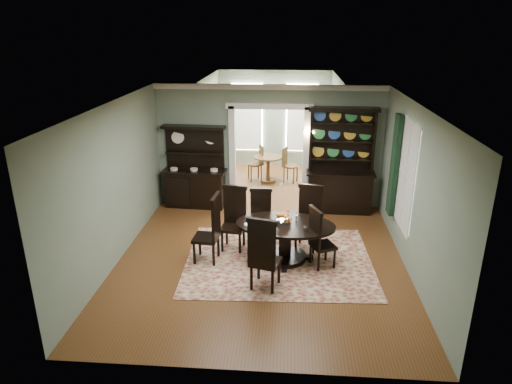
# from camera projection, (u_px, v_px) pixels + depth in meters

# --- Properties ---
(room) EXTENTS (5.51, 6.01, 3.01)m
(room) POSITION_uv_depth(u_px,v_px,m) (261.00, 183.00, 8.34)
(room) COLOR brown
(room) RESTS_ON ground
(parlor) EXTENTS (3.51, 3.50, 3.01)m
(parlor) POSITION_uv_depth(u_px,v_px,m) (273.00, 125.00, 13.50)
(parlor) COLOR brown
(parlor) RESTS_ON ground
(doorway_trim) EXTENTS (2.08, 0.25, 2.57)m
(doorway_trim) POSITION_uv_depth(u_px,v_px,m) (269.00, 142.00, 11.09)
(doorway_trim) COLOR silver
(doorway_trim) RESTS_ON floor
(right_window) EXTENTS (0.15, 1.47, 2.12)m
(right_window) POSITION_uv_depth(u_px,v_px,m) (400.00, 171.00, 8.97)
(right_window) COLOR white
(right_window) RESTS_ON wall_right
(wall_sconce) EXTENTS (0.27, 0.21, 0.21)m
(wall_sconce) POSITION_uv_depth(u_px,v_px,m) (309.00, 133.00, 10.79)
(wall_sconce) COLOR #B98731
(wall_sconce) RESTS_ON back_wall_right
(rug) EXTENTS (3.68, 3.00, 0.01)m
(rug) POSITION_uv_depth(u_px,v_px,m) (279.00, 260.00, 8.86)
(rug) COLOR maroon
(rug) RESTS_ON floor
(dining_table) EXTENTS (2.01, 1.93, 0.75)m
(dining_table) POSITION_uv_depth(u_px,v_px,m) (285.00, 235.00, 8.74)
(dining_table) COLOR black
(dining_table) RESTS_ON rug
(centerpiece) EXTENTS (1.41, 0.91, 0.23)m
(centerpiece) POSITION_uv_depth(u_px,v_px,m) (284.00, 220.00, 8.68)
(centerpiece) COLOR silver
(centerpiece) RESTS_ON dining_table
(chair_far_left) EXTENTS (0.54, 0.51, 1.31)m
(chair_far_left) POSITION_uv_depth(u_px,v_px,m) (234.00, 216.00, 9.19)
(chair_far_left) COLOR black
(chair_far_left) RESTS_ON rug
(chair_far_mid) EXTENTS (0.46, 0.42, 1.20)m
(chair_far_mid) POSITION_uv_depth(u_px,v_px,m) (261.00, 216.00, 9.32)
(chair_far_mid) COLOR black
(chair_far_mid) RESTS_ON rug
(chair_far_right) EXTENTS (0.58, 0.57, 1.31)m
(chair_far_right) POSITION_uv_depth(u_px,v_px,m) (309.00, 215.00, 9.20)
(chair_far_right) COLOR black
(chair_far_right) RESTS_ON rug
(chair_end_left) EXTENTS (0.52, 0.54, 1.36)m
(chair_end_left) POSITION_uv_depth(u_px,v_px,m) (212.00, 227.00, 8.60)
(chair_end_left) COLOR black
(chair_end_left) RESTS_ON rug
(chair_end_right) EXTENTS (0.56, 0.57, 1.19)m
(chair_end_right) POSITION_uv_depth(u_px,v_px,m) (319.00, 237.00, 8.41)
(chair_end_right) COLOR black
(chair_end_right) RESTS_ON rug
(chair_near) EXTENTS (0.61, 0.59, 1.37)m
(chair_near) POSITION_uv_depth(u_px,v_px,m) (263.00, 253.00, 7.63)
(chair_near) COLOR black
(chair_near) RESTS_ON rug
(sideboard) EXTENTS (1.57, 0.64, 2.03)m
(sideboard) POSITION_uv_depth(u_px,v_px,m) (195.00, 179.00, 11.31)
(sideboard) COLOR black
(sideboard) RESTS_ON floor
(welsh_dresser) EXTENTS (1.63, 0.62, 2.52)m
(welsh_dresser) POSITION_uv_depth(u_px,v_px,m) (340.00, 175.00, 10.96)
(welsh_dresser) COLOR black
(welsh_dresser) RESTS_ON floor
(parlor_table) EXTENTS (0.82, 0.82, 0.76)m
(parlor_table) POSITION_uv_depth(u_px,v_px,m) (268.00, 165.00, 13.12)
(parlor_table) COLOR #4E3216
(parlor_table) RESTS_ON parlor_floor
(parlor_chair_left) EXTENTS (0.48, 0.47, 1.03)m
(parlor_chair_left) POSITION_uv_depth(u_px,v_px,m) (257.00, 162.00, 13.25)
(parlor_chair_left) COLOR #4E3216
(parlor_chair_left) RESTS_ON parlor_floor
(parlor_chair_right) EXTENTS (0.47, 0.46, 1.00)m
(parlor_chair_right) POSITION_uv_depth(u_px,v_px,m) (288.00, 164.00, 13.11)
(parlor_chair_right) COLOR #4E3216
(parlor_chair_right) RESTS_ON parlor_floor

